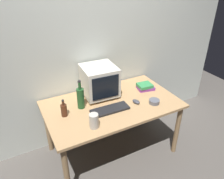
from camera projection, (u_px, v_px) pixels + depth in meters
ground_plane at (112, 150)px, 2.84m from camera, size 6.00×6.00×0.00m
back_wall at (93, 46)px, 2.61m from camera, size 4.00×0.08×2.50m
desk at (112, 109)px, 2.52m from camera, size 1.50×0.88×0.72m
crt_monitor at (99, 81)px, 2.55m from camera, size 0.40×0.41×0.37m
keyboard at (110, 109)px, 2.36m from camera, size 0.42×0.16×0.02m
computer_mouse at (136, 102)px, 2.48m from camera, size 0.08×0.11×0.04m
bottle_tall at (81, 97)px, 2.35m from camera, size 0.08×0.08×0.34m
bottle_short at (64, 110)px, 2.24m from camera, size 0.06×0.06×0.20m
book_stack at (145, 87)px, 2.75m from camera, size 0.23×0.18×0.07m
cd_spindle at (154, 102)px, 2.47m from camera, size 0.12×0.12×0.04m
metal_canister at (94, 121)px, 2.08m from camera, size 0.09×0.09×0.15m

